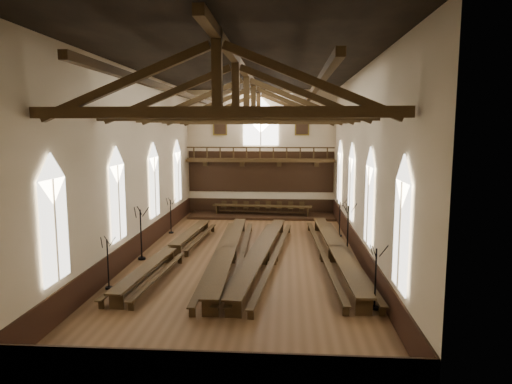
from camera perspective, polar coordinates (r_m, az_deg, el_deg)
ground at (r=25.02m, az=-1.14°, el=-8.11°), size 26.00×26.00×0.00m
room_walls at (r=24.06m, az=-1.18°, el=6.85°), size 26.00×26.00×26.00m
wainscot_band at (r=24.87m, az=-1.14°, el=-6.78°), size 12.00×26.00×1.20m
side_windows at (r=24.26m, az=-1.16°, el=0.41°), size 11.85×19.80×4.50m
end_window at (r=36.92m, az=0.60°, el=8.40°), size 2.80×0.12×3.80m
minstrels_gallery at (r=36.80m, az=0.57°, el=3.23°), size 11.80×1.24×3.70m
portraits at (r=36.92m, az=0.60°, el=8.21°), size 7.75×0.09×1.45m
roof_trusses at (r=24.09m, az=-1.20°, el=11.03°), size 11.70×25.70×2.80m
refectory_row_a at (r=24.75m, az=-10.40°, el=-7.14°), size 1.94×14.30×0.73m
refectory_row_b at (r=24.06m, az=-3.35°, el=-7.32°), size 1.83×14.98×0.81m
refectory_row_c at (r=23.83m, az=0.89°, el=-7.48°), size 2.35×14.97×0.80m
refectory_row_d at (r=24.52m, az=9.86°, el=-7.13°), size 1.99×15.06×0.81m
dais at (r=36.06m, az=0.75°, el=-2.98°), size 11.40×2.83×0.19m
high_table at (r=35.93m, az=0.75°, el=-1.86°), size 7.85×1.51×0.73m
high_chairs at (r=36.70m, az=0.82°, el=-1.85°), size 6.72×0.43×0.92m
candelabrum_left_near at (r=21.02m, az=-17.97°, el=-9.62°), size 0.66×0.72×2.34m
candelabrum_left_mid at (r=25.07m, az=-14.15°, el=-6.27°), size 0.80×0.88×2.86m
candelabrum_left_far at (r=30.91m, az=-10.59°, el=-3.77°), size 0.68×0.72×2.38m
candelabrum_right_near at (r=18.47m, az=14.66°, el=-11.75°), size 0.70×0.78×2.54m
candelabrum_right_mid at (r=26.13m, az=11.37°, el=-5.62°), size 0.83×0.85×2.84m
candelabrum_right_far at (r=29.96m, az=10.40°, el=-4.10°), size 0.67×0.74×2.43m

